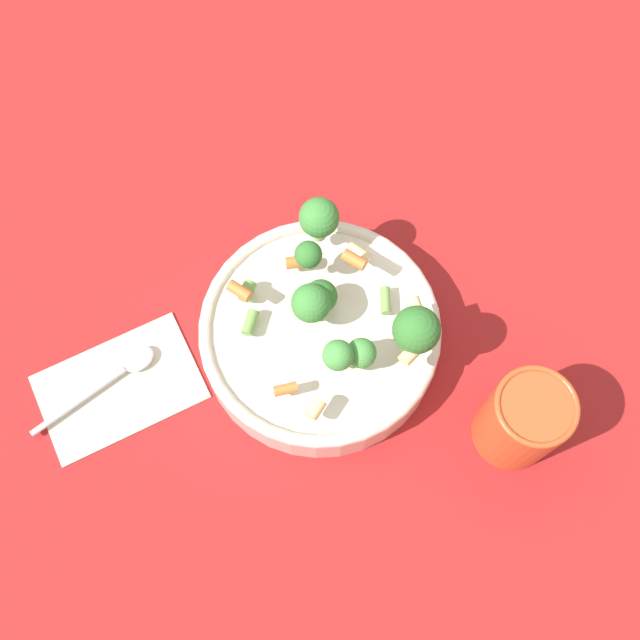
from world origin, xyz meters
TOP-DOWN VIEW (x-y plane):
  - ground_plane at (0.00, 0.00)m, footprint 3.00×3.00m
  - bowl at (0.00, 0.00)m, footprint 0.26×0.26m
  - pasta_salad at (-0.03, -0.00)m, footprint 0.18×0.21m
  - cup at (-0.15, 0.17)m, footprint 0.08×0.08m
  - napkin at (0.22, -0.03)m, footprint 0.18×0.13m
  - spoon at (0.22, -0.04)m, footprint 0.15×0.06m

SIDE VIEW (x-z plane):
  - ground_plane at x=0.00m, z-range 0.00..0.00m
  - napkin at x=0.22m, z-range 0.00..0.01m
  - spoon at x=0.22m, z-range 0.01..0.02m
  - bowl at x=0.00m, z-range 0.00..0.06m
  - cup at x=-0.15m, z-range 0.00..0.12m
  - pasta_salad at x=-0.03m, z-range 0.06..0.14m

